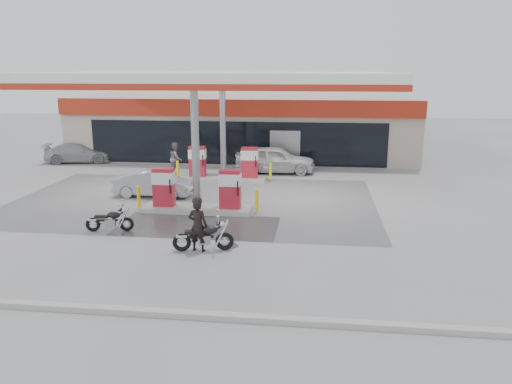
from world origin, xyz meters
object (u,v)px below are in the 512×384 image
biker_main (198,225)px  parked_motorcycle (110,221)px  main_motorcycle (204,237)px  pump_island_far (223,167)px  sedan_white (275,159)px  parked_car_left (79,153)px  hatchback_silver (154,184)px  pump_island_near (197,194)px  attendant (176,158)px

biker_main → parked_motorcycle: biker_main is taller
parked_motorcycle → main_motorcycle: bearing=-31.9°
pump_island_far → sedan_white: size_ratio=1.14×
biker_main → parked_car_left: biker_main is taller
pump_island_far → hatchback_silver: bearing=-124.2°
pump_island_near → parked_car_left: pump_island_near is taller
pump_island_far → biker_main: (1.13, -10.57, 0.15)m
main_motorcycle → parked_car_left: size_ratio=0.47×
pump_island_far → main_motorcycle: (1.32, -10.53, -0.26)m
parked_motorcycle → sedan_white: (5.05, 11.19, 0.37)m
sedan_white → hatchback_silver: size_ratio=1.25×
main_motorcycle → sedan_white: size_ratio=0.44×
pump_island_near → biker_main: size_ratio=2.99×
pump_island_far → parked_motorcycle: 9.34m
parked_motorcycle → pump_island_far: bearing=64.4°
main_motorcycle → hatchback_silver: (-3.90, 6.73, 0.14)m
pump_island_near → pump_island_far: (0.00, 6.00, 0.00)m
pump_island_near → sedan_white: bearing=72.8°
parked_motorcycle → parked_car_left: bearing=110.0°
main_motorcycle → sedan_white: (1.22, 12.73, 0.31)m
pump_island_near → attendant: size_ratio=2.85×
parked_motorcycle → attendant: bearing=82.3°
attendant → parked_car_left: size_ratio=0.43×
main_motorcycle → biker_main: (-0.19, -0.04, 0.41)m
sedan_white → main_motorcycle: bearing=171.2°
pump_island_far → sedan_white: bearing=40.8°
sedan_white → attendant: size_ratio=2.50×
parked_motorcycle → attendant: (-0.40, 10.13, 0.50)m
sedan_white → hatchback_silver: sedan_white is taller
hatchback_silver → attendant: bearing=4.9°
biker_main → hatchback_silver: (-3.71, 6.77, -0.27)m
biker_main → sedan_white: bearing=-89.2°
pump_island_far → biker_main: size_ratio=2.99×
pump_island_near → hatchback_silver: (-2.58, 2.20, -0.12)m
pump_island_near → attendant: bearing=112.1°
biker_main → parked_car_left: size_ratio=0.41×
pump_island_far → main_motorcycle: 10.62m
pump_island_near → attendant: 7.70m
main_motorcycle → parked_car_left: 18.42m
main_motorcycle → sedan_white: bearing=73.1°
hatchback_silver → parked_car_left: 10.77m
pump_island_far → parked_car_left: bearing=158.2°
parked_motorcycle → parked_car_left: size_ratio=0.41×
parked_motorcycle → parked_car_left: (-7.50, 12.99, 0.21)m
main_motorcycle → sedan_white: sedan_white is taller
pump_island_near → parked_motorcycle: 3.91m
biker_main → attendant: 12.38m
pump_island_near → sedan_white: size_ratio=1.14×
hatchback_silver → pump_island_far: bearing=-33.0°
main_motorcycle → parked_motorcycle: bearing=146.6°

